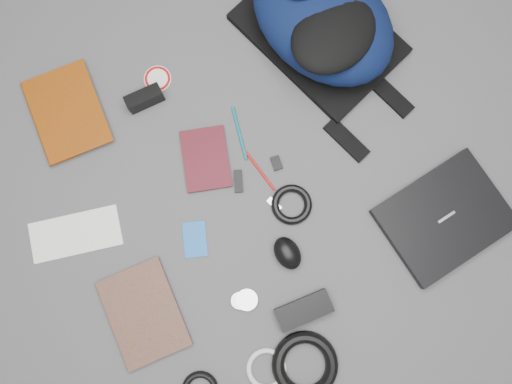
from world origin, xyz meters
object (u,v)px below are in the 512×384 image
mouse (287,253)px  power_brick (304,310)px  backpack (323,19)px  comic_book (112,327)px  textbook_red (35,125)px  dvd_case (206,159)px  compact_camera (145,99)px  laptop (444,218)px

mouse → power_brick: size_ratio=0.63×
backpack → comic_book: size_ratio=1.93×
comic_book → power_brick: bearing=-18.2°
textbook_red → mouse: bearing=-49.2°
textbook_red → dvd_case: size_ratio=1.46×
comic_book → compact_camera: compact_camera is taller
dvd_case → mouse: mouse is taller
backpack → mouse: size_ratio=5.20×
backpack → textbook_red: 0.82m
textbook_red → comic_book: 0.58m
laptop → dvd_case: 0.65m
backpack → laptop: size_ratio=1.51×
laptop → compact_camera: size_ratio=3.11×
laptop → power_brick: bearing=179.9°
laptop → power_brick: (-0.44, -0.03, 0.00)m
comic_book → laptop: bearing=-5.2°
laptop → mouse: mouse is taller
laptop → mouse: (-0.41, 0.12, 0.01)m
compact_camera → comic_book: bearing=-121.9°
mouse → power_brick: (-0.03, -0.15, -0.01)m
compact_camera → power_brick: (0.10, -0.70, -0.01)m
laptop → power_brick: 0.44m
comic_book → textbook_red: bearing=89.9°
textbook_red → dvd_case: 0.47m
dvd_case → textbook_red: bearing=160.0°
laptop → power_brick: power_brick is taller
laptop → comic_book: laptop is taller
compact_camera → mouse: size_ratio=1.11×
backpack → power_brick: backpack is taller
backpack → power_brick: size_ratio=3.27×
compact_camera → mouse: (0.13, -0.55, -0.00)m
laptop → compact_camera: (-0.54, 0.67, 0.01)m
backpack → power_brick: 0.76m
backpack → power_brick: bearing=-138.5°
backpack → comic_book: 0.97m
laptop → comic_book: (-0.90, 0.18, -0.01)m
backpack → comic_book: bearing=-169.0°
comic_book → compact_camera: bearing=60.1°
dvd_case → power_brick: (0.03, -0.47, 0.01)m
compact_camera → power_brick: compact_camera is taller
mouse → comic_book: bearing=172.8°
textbook_red → comic_book: (-0.06, -0.58, -0.00)m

